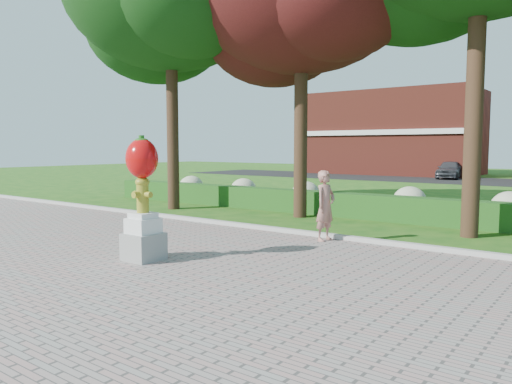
# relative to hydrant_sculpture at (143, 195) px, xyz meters

# --- Properties ---
(ground) EXTENTS (100.00, 100.00, 0.00)m
(ground) POSITION_rel_hydrant_sculpture_xyz_m (1.08, 1.49, -1.38)
(ground) COLOR #1A5014
(ground) RESTS_ON ground
(walkway) EXTENTS (40.00, 14.00, 0.04)m
(walkway) POSITION_rel_hydrant_sculpture_xyz_m (1.08, -2.51, -1.36)
(walkway) COLOR gray
(walkway) RESTS_ON ground
(curb) EXTENTS (40.00, 0.18, 0.15)m
(curb) POSITION_rel_hydrant_sculpture_xyz_m (1.08, 4.49, -1.31)
(curb) COLOR #ADADA5
(curb) RESTS_ON ground
(lawn_hedge) EXTENTS (24.00, 0.70, 0.80)m
(lawn_hedge) POSITION_rel_hydrant_sculpture_xyz_m (1.08, 8.49, -0.98)
(lawn_hedge) COLOR #1E4A15
(lawn_hedge) RESTS_ON ground
(hydrangea_row) EXTENTS (20.10, 1.10, 0.99)m
(hydrangea_row) POSITION_rel_hydrant_sculpture_xyz_m (1.66, 9.49, -0.83)
(hydrangea_row) COLOR #A7AE85
(hydrangea_row) RESTS_ON ground
(street) EXTENTS (50.00, 8.00, 0.02)m
(street) POSITION_rel_hydrant_sculpture_xyz_m (1.08, 29.49, -1.37)
(street) COLOR black
(street) RESTS_ON ground
(building_left) EXTENTS (14.00, 8.00, 7.00)m
(building_left) POSITION_rel_hydrant_sculpture_xyz_m (-8.92, 35.49, 2.12)
(building_left) COLOR maroon
(building_left) RESTS_ON ground
(hydrant_sculpture) EXTENTS (0.74, 0.69, 2.54)m
(hydrant_sculpture) POSITION_rel_hydrant_sculpture_xyz_m (0.00, 0.00, 0.00)
(hydrant_sculpture) COLOR gray
(hydrant_sculpture) RESTS_ON walkway
(woman) EXTENTS (0.48, 0.67, 1.73)m
(woman) POSITION_rel_hydrant_sculpture_xyz_m (1.93, 4.09, -0.48)
(woman) COLOR #A86D60
(woman) RESTS_ON walkway
(parked_car) EXTENTS (2.05, 4.11, 1.34)m
(parked_car) POSITION_rel_hydrant_sculpture_xyz_m (-2.72, 31.08, -0.69)
(parked_car) COLOR #3D4044
(parked_car) RESTS_ON street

